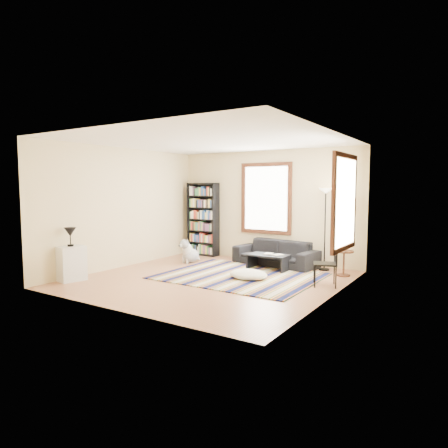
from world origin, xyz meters
The scene contains 21 objects.
floor centered at (0.00, 0.00, -0.05)m, with size 5.00×5.00×0.10m, color #AD704F.
ceiling centered at (0.00, 0.00, 2.85)m, with size 5.00×5.00×0.10m, color white.
wall_back centered at (0.00, 2.55, 1.40)m, with size 5.00×0.10×2.80m, color beige.
wall_front centered at (0.00, -2.55, 1.40)m, with size 5.00×0.10×2.80m, color beige.
wall_left centered at (-2.55, 0.00, 1.40)m, with size 0.10×5.00×2.80m, color beige.
wall_right centered at (2.55, 0.00, 1.40)m, with size 0.10×5.00×2.80m, color beige.
window_back centered at (0.00, 2.47, 1.60)m, with size 1.20×0.06×1.60m, color white.
window_right centered at (2.47, 0.80, 1.60)m, with size 0.06×1.20×1.60m, color white.
rug centered at (0.36, 0.56, 0.01)m, with size 3.18×2.54×0.02m, color #0C133F.
sofa centered at (0.48, 2.05, 0.30)m, with size 2.05×0.80×0.60m, color black.
bookshelf centered at (-1.86, 2.32, 1.00)m, with size 0.90×0.30×2.00m, color black.
coffee_table centered at (0.59, 1.46, 0.18)m, with size 0.90×0.50×0.36m, color black.
book_a centered at (0.49, 1.46, 0.37)m, with size 0.24×0.18×0.02m, color beige.
book_b centered at (0.74, 1.51, 0.37)m, with size 0.17×0.24×0.02m, color beige.
floor_cushion centered at (0.65, 0.41, 0.10)m, with size 0.81×0.61×0.20m, color silver.
floor_lamp centered at (1.65, 2.15, 0.93)m, with size 0.30×0.30×1.86m, color black, non-canonical shape.
side_table centered at (2.20, 1.78, 0.27)m, with size 0.40×0.40×0.54m, color #4D2913.
folding_chair centered at (2.15, 0.71, 0.43)m, with size 0.42×0.40×0.86m, color black.
white_cabinet centered at (-2.30, -1.62, 0.35)m, with size 0.38×0.50×0.70m, color silver.
table_lamp centered at (-2.30, -1.62, 0.89)m, with size 0.24×0.24×0.38m, color black, non-canonical shape.
dog centered at (-1.46, 1.24, 0.29)m, with size 0.42×0.59×0.59m, color #B5B5B5, non-canonical shape.
Camera 1 is at (4.57, -6.62, 1.88)m, focal length 32.00 mm.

